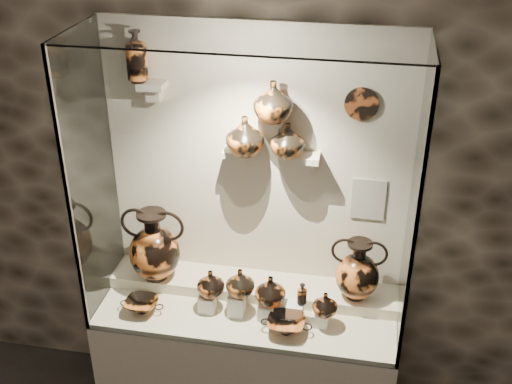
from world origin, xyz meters
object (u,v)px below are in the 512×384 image
(ovoid_vase_a, at_px, (245,135))
(kylix_left, at_px, (142,304))
(jug_e, at_px, (325,304))
(amphora_left, at_px, (154,245))
(jug_a, at_px, (211,283))
(amphora_right, at_px, (358,270))
(ovoid_vase_b, at_px, (273,101))
(lekythos_tall, at_px, (136,53))
(jug_b, at_px, (240,282))
(jug_c, at_px, (270,290))
(ovoid_vase_c, at_px, (288,140))
(kylix_right, at_px, (286,324))
(lekythos_small, at_px, (302,293))

(ovoid_vase_a, bearing_deg, kylix_left, -159.46)
(jug_e, xyz_separation_m, kylix_left, (-1.02, -0.06, -0.10))
(amphora_left, xyz_separation_m, kylix_left, (-0.01, -0.24, -0.25))
(jug_a, distance_m, kylix_left, 0.42)
(amphora_right, relative_size, ovoid_vase_b, 1.73)
(amphora_left, bearing_deg, lekythos_tall, 104.60)
(amphora_right, height_order, ovoid_vase_a, ovoid_vase_a)
(jug_b, relative_size, jug_c, 0.94)
(amphora_left, distance_m, kylix_left, 0.34)
(amphora_right, relative_size, jug_e, 2.57)
(jug_e, height_order, ovoid_vase_c, ovoid_vase_c)
(kylix_right, bearing_deg, lekythos_small, 69.20)
(jug_c, xyz_separation_m, jug_e, (0.30, -0.03, -0.03))
(jug_b, height_order, ovoid_vase_c, ovoid_vase_c)
(jug_a, relative_size, jug_c, 0.91)
(amphora_left, height_order, lekythos_tall, lekythos_tall)
(jug_c, bearing_deg, jug_b, -153.64)
(lekythos_small, relative_size, ovoid_vase_a, 0.69)
(jug_a, height_order, kylix_right, jug_a)
(amphora_right, xyz_separation_m, ovoid_vase_b, (-0.50, 0.05, 0.94))
(jug_e, height_order, kylix_right, jug_e)
(lekythos_tall, xyz_separation_m, ovoid_vase_b, (0.72, -0.04, -0.19))
(amphora_left, xyz_separation_m, jug_c, (0.71, -0.15, -0.11))
(jug_c, bearing_deg, jug_e, 19.12)
(jug_c, relative_size, ovoid_vase_a, 0.84)
(lekythos_small, bearing_deg, ovoid_vase_c, 129.78)
(amphora_right, distance_m, jug_a, 0.82)
(amphora_right, height_order, kylix_left, amphora_right)
(amphora_left, relative_size, jug_c, 2.52)
(ovoid_vase_b, relative_size, ovoid_vase_c, 1.14)
(jug_c, distance_m, kylix_left, 0.74)
(jug_e, height_order, lekythos_small, lekythos_small)
(jug_a, xyz_separation_m, lekythos_tall, (-0.42, 0.26, 1.21))
(jug_b, bearing_deg, kylix_right, -42.15)
(jug_b, relative_size, lekythos_small, 1.13)
(kylix_right, xyz_separation_m, ovoid_vase_a, (-0.29, 0.34, 0.94))
(jug_b, bearing_deg, ovoid_vase_c, 28.59)
(jug_a, height_order, ovoid_vase_c, ovoid_vase_c)
(jug_b, relative_size, kylix_right, 0.62)
(jug_b, relative_size, ovoid_vase_c, 0.89)
(jug_b, height_order, kylix_right, jug_b)
(jug_a, height_order, kylix_left, jug_a)
(lekythos_tall, bearing_deg, jug_b, -20.18)
(amphora_right, bearing_deg, jug_c, -139.87)
(jug_a, bearing_deg, ovoid_vase_c, 13.93)
(jug_b, height_order, lekythos_tall, lekythos_tall)
(jug_b, relative_size, lekythos_tall, 0.55)
(amphora_right, distance_m, lekythos_tall, 1.67)
(amphora_right, bearing_deg, ovoid_vase_a, -164.92)
(jug_a, bearing_deg, amphora_left, 140.65)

